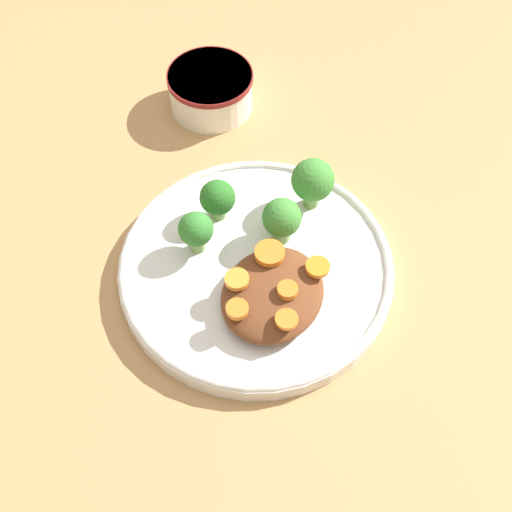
% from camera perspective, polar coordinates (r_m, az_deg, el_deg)
% --- Properties ---
extents(ground_plane, '(4.00, 4.00, 0.00)m').
position_cam_1_polar(ground_plane, '(0.69, -0.00, -1.51)').
color(ground_plane, tan).
extents(plate, '(0.26, 0.26, 0.02)m').
position_cam_1_polar(plate, '(0.68, -0.00, -0.99)').
color(plate, silver).
rests_on(plate, ground_plane).
extents(dip_bowl, '(0.10, 0.10, 0.05)m').
position_cam_1_polar(dip_bowl, '(0.82, -3.65, 13.26)').
color(dip_bowl, white).
rests_on(dip_bowl, ground_plane).
extents(stew_mound, '(0.11, 0.09, 0.03)m').
position_cam_1_polar(stew_mound, '(0.64, 1.32, -3.07)').
color(stew_mound, brown).
rests_on(stew_mound, plate).
extents(broccoli_floret_0, '(0.04, 0.04, 0.05)m').
position_cam_1_polar(broccoli_floret_0, '(0.69, -3.10, 4.61)').
color(broccoli_floret_0, '#759E51').
rests_on(broccoli_floret_0, plate).
extents(broccoli_floret_1, '(0.04, 0.04, 0.05)m').
position_cam_1_polar(broccoli_floret_1, '(0.67, 2.07, 2.97)').
color(broccoli_floret_1, '#7FA85B').
rests_on(broccoli_floret_1, plate).
extents(broccoli_floret_2, '(0.04, 0.04, 0.06)m').
position_cam_1_polar(broccoli_floret_2, '(0.69, 4.57, 6.01)').
color(broccoli_floret_2, '#759E51').
rests_on(broccoli_floret_2, plate).
extents(broccoli_floret_3, '(0.03, 0.03, 0.05)m').
position_cam_1_polar(broccoli_floret_3, '(0.66, -4.83, 2.06)').
color(broccoli_floret_3, '#759E51').
rests_on(broccoli_floret_3, plate).
extents(carrot_slice_0, '(0.02, 0.02, 0.01)m').
position_cam_1_polar(carrot_slice_0, '(0.63, -1.63, -1.84)').
color(carrot_slice_0, orange).
rests_on(carrot_slice_0, stew_mound).
extents(carrot_slice_1, '(0.02, 0.02, 0.01)m').
position_cam_1_polar(carrot_slice_1, '(0.63, 2.54, -2.74)').
color(carrot_slice_1, orange).
rests_on(carrot_slice_1, stew_mound).
extents(carrot_slice_2, '(0.02, 0.02, 0.00)m').
position_cam_1_polar(carrot_slice_2, '(0.64, 4.96, -0.88)').
color(carrot_slice_2, orange).
rests_on(carrot_slice_2, stew_mound).
extents(carrot_slice_3, '(0.03, 0.03, 0.01)m').
position_cam_1_polar(carrot_slice_3, '(0.65, 1.24, 0.46)').
color(carrot_slice_3, orange).
rests_on(carrot_slice_3, stew_mound).
extents(carrot_slice_4, '(0.02, 0.02, 0.00)m').
position_cam_1_polar(carrot_slice_4, '(0.61, 2.46, -5.08)').
color(carrot_slice_4, orange).
rests_on(carrot_slice_4, stew_mound).
extents(carrot_slice_5, '(0.02, 0.02, 0.01)m').
position_cam_1_polar(carrot_slice_5, '(0.62, -1.51, -4.27)').
color(carrot_slice_5, orange).
rests_on(carrot_slice_5, stew_mound).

